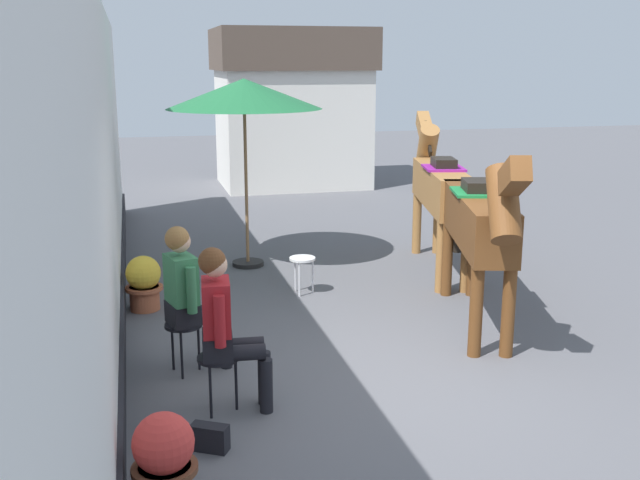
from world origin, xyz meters
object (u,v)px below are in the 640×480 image
at_px(flower_planter_nearest, 164,458).
at_px(cafe_parasol, 244,95).
at_px(saddled_horse_near, 479,222).
at_px(saddled_horse_far, 440,186).
at_px(seated_visitor_near, 225,321).
at_px(satchel_bag, 210,438).
at_px(flower_planter_farthest, 144,282).
at_px(spare_stool_white, 302,262).
at_px(seated_visitor_far, 189,291).

distance_m(flower_planter_nearest, cafe_parasol, 6.15).
distance_m(saddled_horse_near, saddled_horse_far, 2.31).
bearing_deg(seated_visitor_near, saddled_horse_far, 46.79).
bearing_deg(satchel_bag, flower_planter_farthest, 126.65).
height_order(flower_planter_farthest, cafe_parasol, cafe_parasol).
distance_m(seated_visitor_near, saddled_horse_near, 3.19).
bearing_deg(satchel_bag, flower_planter_nearest, -88.85).
distance_m(seated_visitor_near, satchel_bag, 0.94).
height_order(saddled_horse_far, flower_planter_farthest, saddled_horse_far).
relative_size(cafe_parasol, spare_stool_white, 5.61).
relative_size(seated_visitor_near, satchel_bag, 4.96).
bearing_deg(spare_stool_white, saddled_horse_far, 17.80).
height_order(cafe_parasol, spare_stool_white, cafe_parasol).
relative_size(saddled_horse_far, flower_planter_farthest, 4.61).
height_order(seated_visitor_near, cafe_parasol, cafe_parasol).
distance_m(saddled_horse_near, flower_planter_farthest, 3.84).
bearing_deg(seated_visitor_far, saddled_horse_near, 8.60).
bearing_deg(spare_stool_white, flower_planter_farthest, -175.56).
relative_size(seated_visitor_far, satchel_bag, 4.96).
bearing_deg(spare_stool_white, flower_planter_nearest, -114.15).
xyz_separation_m(seated_visitor_far, saddled_horse_far, (3.60, 2.72, 0.38)).
xyz_separation_m(cafe_parasol, spare_stool_white, (0.45, -1.45, -1.96)).
distance_m(flower_planter_farthest, cafe_parasol, 2.96).
bearing_deg(cafe_parasol, satchel_bag, -102.07).
bearing_deg(seated_visitor_near, cafe_parasol, 78.92).
relative_size(seated_visitor_far, saddled_horse_far, 0.47).
distance_m(seated_visitor_near, spare_stool_white, 3.24).
height_order(seated_visitor_near, saddled_horse_near, saddled_horse_near).
height_order(flower_planter_nearest, spare_stool_white, flower_planter_nearest).
bearing_deg(saddled_horse_near, seated_visitor_near, -154.93).
distance_m(seated_visitor_near, flower_planter_nearest, 1.44).
distance_m(flower_planter_nearest, spare_stool_white, 4.58).
bearing_deg(seated_visitor_far, satchel_bag, -89.67).
relative_size(saddled_horse_far, spare_stool_white, 6.42).
bearing_deg(cafe_parasol, flower_planter_nearest, -104.15).
distance_m(flower_planter_nearest, flower_planter_farthest, 4.03).
bearing_deg(saddled_horse_far, saddled_horse_near, -102.84).
height_order(seated_visitor_far, satchel_bag, seated_visitor_far).
bearing_deg(spare_stool_white, seated_visitor_near, -114.11).
height_order(flower_planter_farthest, spare_stool_white, flower_planter_farthest).
xyz_separation_m(saddled_horse_near, saddled_horse_far, (0.51, 2.26, 0.00)).
height_order(saddled_horse_near, flower_planter_nearest, saddled_horse_near).
distance_m(flower_planter_farthest, spare_stool_white, 1.92).
height_order(seated_visitor_near, saddled_horse_far, saddled_horse_far).
relative_size(saddled_horse_far, cafe_parasol, 1.14).
bearing_deg(saddled_horse_near, satchel_bag, -147.57).
distance_m(saddled_horse_far, flower_planter_nearest, 6.30).
distance_m(saddled_horse_near, satchel_bag, 3.79).
xyz_separation_m(flower_planter_farthest, cafe_parasol, (1.45, 1.60, 2.03)).
xyz_separation_m(flower_planter_farthest, satchel_bag, (0.39, -3.40, -0.23)).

